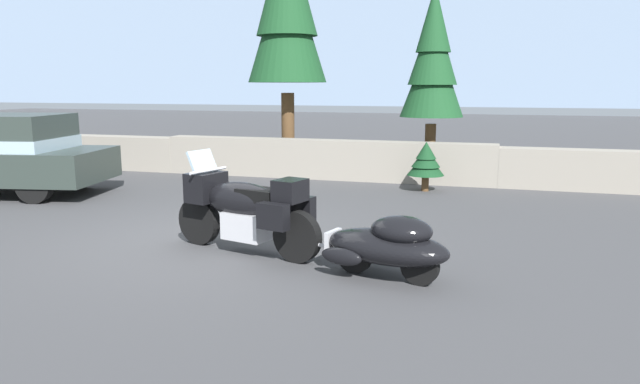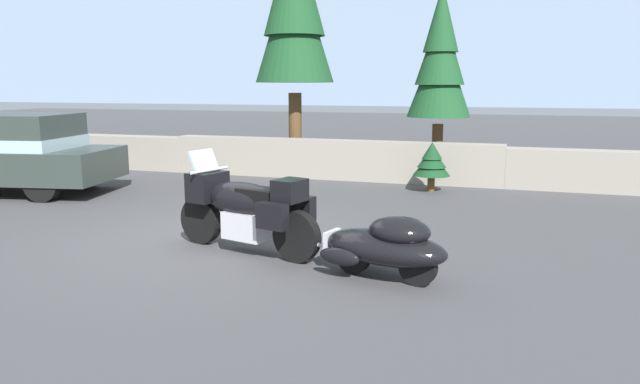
% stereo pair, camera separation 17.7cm
% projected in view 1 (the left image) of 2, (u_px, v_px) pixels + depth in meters
% --- Properties ---
extents(ground_plane, '(80.00, 80.00, 0.00)m').
position_uv_depth(ground_plane, '(209.00, 240.00, 8.42)').
color(ground_plane, '#424244').
extents(stone_guard_wall, '(24.00, 0.59, 0.93)m').
position_uv_depth(stone_guard_wall, '(318.00, 160.00, 14.02)').
color(stone_guard_wall, gray).
rests_on(stone_guard_wall, ground).
extents(distant_ridgeline, '(240.00, 80.00, 16.00)m').
position_uv_depth(distant_ridgeline, '(474.00, 50.00, 97.48)').
color(distant_ridgeline, '#7F93AD').
rests_on(distant_ridgeline, ground).
extents(touring_motorcycle, '(2.27, 1.10, 1.33)m').
position_uv_depth(touring_motorcycle, '(245.00, 207.00, 7.71)').
color(touring_motorcycle, black).
rests_on(touring_motorcycle, ground).
extents(car_shaped_trailer, '(2.22, 1.07, 0.76)m').
position_uv_depth(car_shaped_trailer, '(387.00, 244.00, 6.68)').
color(car_shaped_trailer, black).
rests_on(car_shaped_trailer, ground).
extents(pine_tree_secondary, '(1.49, 1.49, 4.50)m').
position_uv_depth(pine_tree_secondary, '(433.00, 59.00, 13.64)').
color(pine_tree_secondary, brown).
rests_on(pine_tree_secondary, ground).
extents(pine_sapling_near, '(0.78, 0.78, 1.05)m').
position_uv_depth(pine_sapling_near, '(426.00, 160.00, 12.26)').
color(pine_sapling_near, brown).
rests_on(pine_sapling_near, ground).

